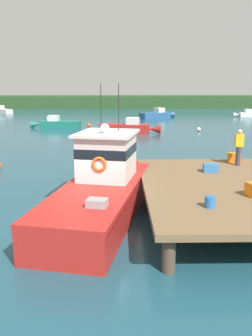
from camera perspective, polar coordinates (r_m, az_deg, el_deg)
name	(u,v)px	position (r m, az deg, el deg)	size (l,w,h in m)	color
ground_plane	(95,216)	(13.53, -4.99, -7.57)	(200.00, 200.00, 0.00)	#1E4C5B
dock	(225,188)	(13.71, 15.38, -3.01)	(6.00, 9.00, 1.20)	#4C3D2D
main_fishing_boat	(103,187)	(13.54, -3.61, -3.04)	(4.20, 9.96, 4.80)	red
crate_stack_near_edge	(210,168)	(15.39, 13.23, 0.01)	(0.60, 0.44, 0.34)	#3370B2
crate_single_far	(234,157)	(17.63, 16.74, 1.62)	(0.60, 0.44, 0.43)	orange
bait_bucket	(210,202)	(11.01, 13.15, -5.24)	(0.32, 0.32, 0.34)	#2866B2
deckhand_by_the_boat	(239,147)	(16.83, 17.43, 3.26)	(0.36, 0.22, 1.63)	#383842
moored_boat_outer_mooring	(157,115)	(51.58, 4.94, 8.40)	(5.43, 4.13, 1.46)	#285184
moored_boat_far_left	(57,124)	(40.68, -10.87, 6.89)	(5.56, 1.85, 1.39)	#196B5B
moored_boat_off_the_point	(129,128)	(35.94, 0.41, 6.40)	(6.15, 2.46, 1.54)	red
moored_boat_near_channel	(250,114)	(56.69, 19.01, 8.06)	(4.58, 1.37, 1.15)	white
moored_boat_far_right	(1,111)	(63.71, -19.11, 8.58)	(4.41, 4.01, 1.27)	silver
mooring_buoy_spare_mooring	(199,129)	(38.05, 11.45, 6.03)	(0.41, 0.41, 0.41)	silver
mooring_buoy_inshore	(89,125)	(41.16, -5.90, 6.75)	(0.42, 0.42, 0.42)	#EA5B19
far_shoreline	(115,102)	(74.72, -1.76, 10.45)	(120.00, 8.00, 2.40)	#284723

